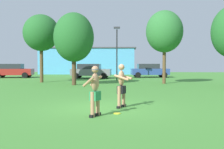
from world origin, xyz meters
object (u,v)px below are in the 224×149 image
player_in_black (122,85)px  tree_behind_players (74,37)px  frisbee (117,113)px  car_blue_far_end (149,70)px  car_gray_near_post (91,71)px  car_red_mid_lot (13,70)px  tree_left_field (41,33)px  tree_right_field (164,32)px  player_with_cap (95,89)px  lamp_post (117,47)px

player_in_black → tree_behind_players: tree_behind_players is taller
frisbee → car_blue_far_end: 23.64m
car_gray_near_post → car_red_mid_lot: same height
tree_left_field → tree_behind_players: size_ratio=1.06×
car_blue_far_end → frisbee: bearing=-97.6°
player_in_black → frisbee: size_ratio=6.80×
frisbee → car_red_mid_lot: size_ratio=0.06×
player_in_black → tree_right_field: size_ratio=0.28×
player_with_cap → tree_right_field: (4.19, 14.37, 3.36)m
frisbee → lamp_post: size_ratio=0.05×
frisbee → lamp_post: (-0.52, 18.03, 3.22)m
frisbee → tree_behind_players: tree_behind_players is taller
player_in_black → car_red_mid_lot: player_in_black is taller
tree_left_field → tree_behind_players: tree_left_field is taller
player_in_black → tree_right_field: tree_right_field is taller
car_gray_near_post → tree_right_field: 10.68m
tree_right_field → tree_behind_players: bearing=-165.9°
player_with_cap → car_red_mid_lot: (-11.75, 22.51, -0.08)m
player_with_cap → tree_right_field: 15.34m
car_red_mid_lot → car_blue_far_end: bearing=5.2°
car_red_mid_lot → tree_right_field: 18.23m
player_with_cap → tree_left_field: 16.93m
car_blue_far_end → tree_left_field: bearing=-139.8°
player_with_cap → tree_behind_players: (-2.96, 12.58, 2.76)m
player_with_cap → lamp_post: size_ratio=0.32×
lamp_post → tree_left_field: size_ratio=0.88×
car_gray_near_post → tree_right_field: (6.98, -7.32, 3.44)m
tree_right_field → tree_behind_players: size_ratio=1.08×
car_blue_far_end → player_in_black: bearing=-97.7°
player_in_black → car_gray_near_post: bearing=100.4°
player_with_cap → lamp_post: (0.18, 18.52, 2.33)m
player_in_black → frisbee: (-0.14, -1.38, -0.88)m
tree_left_field → tree_behind_players: bearing=-39.4°
tree_right_field → tree_behind_players: tree_right_field is taller
lamp_post → tree_right_field: 5.87m
lamp_post → car_red_mid_lot: bearing=161.5°
player_in_black → tree_left_field: size_ratio=0.29×
player_in_black → car_red_mid_lot: (-12.60, 20.63, -0.06)m
car_gray_near_post → car_red_mid_lot: size_ratio=0.98×
frisbee → tree_left_field: bearing=115.3°
lamp_post → car_blue_far_end: bearing=56.1°
player_in_black → tree_right_field: bearing=75.0°
frisbee → tree_behind_players: bearing=106.9°
player_with_cap → tree_left_field: bearing=112.4°
frisbee → car_blue_far_end: bearing=82.4°
car_red_mid_lot → lamp_post: size_ratio=0.86×
player_with_cap → tree_behind_players: bearing=103.3°
car_blue_far_end → car_red_mid_lot: bearing=-174.8°
player_in_black → car_red_mid_lot: bearing=121.4°
player_with_cap → car_gray_near_post: player_with_cap is taller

